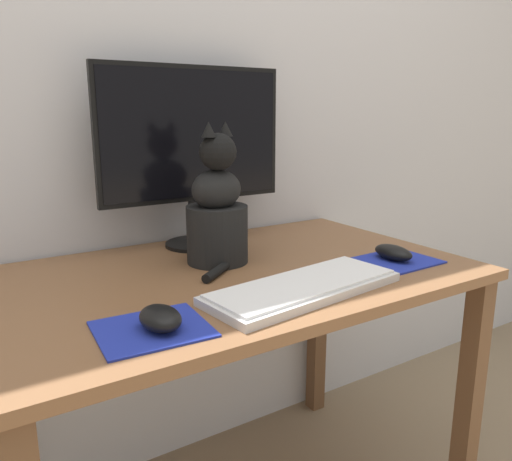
{
  "coord_description": "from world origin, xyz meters",
  "views": [
    {
      "loc": [
        -0.56,
        -0.99,
        1.08
      ],
      "look_at": [
        0.02,
        -0.06,
        0.82
      ],
      "focal_mm": 35.0,
      "sensor_mm": 36.0,
      "label": 1
    }
  ],
  "objects_px": {
    "monitor": "(193,145)",
    "keyboard": "(304,287)",
    "computer_mouse_left": "(160,318)",
    "computer_mouse_right": "(393,252)",
    "cat": "(216,212)"
  },
  "relations": [
    {
      "from": "computer_mouse_right",
      "to": "cat",
      "type": "distance_m",
      "value": 0.46
    },
    {
      "from": "computer_mouse_left",
      "to": "cat",
      "type": "distance_m",
      "value": 0.42
    },
    {
      "from": "monitor",
      "to": "cat",
      "type": "bearing_deg",
      "value": -98.53
    },
    {
      "from": "monitor",
      "to": "keyboard",
      "type": "relative_size",
      "value": 1.17
    },
    {
      "from": "keyboard",
      "to": "cat",
      "type": "bearing_deg",
      "value": 93.46
    },
    {
      "from": "computer_mouse_left",
      "to": "computer_mouse_right",
      "type": "distance_m",
      "value": 0.66
    },
    {
      "from": "cat",
      "to": "computer_mouse_left",
      "type": "bearing_deg",
      "value": -148.66
    },
    {
      "from": "computer_mouse_left",
      "to": "cat",
      "type": "relative_size",
      "value": 0.29
    },
    {
      "from": "monitor",
      "to": "cat",
      "type": "height_order",
      "value": "monitor"
    },
    {
      "from": "keyboard",
      "to": "monitor",
      "type": "bearing_deg",
      "value": 86.4
    },
    {
      "from": "computer_mouse_right",
      "to": "computer_mouse_left",
      "type": "bearing_deg",
      "value": -173.37
    },
    {
      "from": "monitor",
      "to": "keyboard",
      "type": "xyz_separation_m",
      "value": [
        0.03,
        -0.46,
        -0.27
      ]
    },
    {
      "from": "computer_mouse_right",
      "to": "keyboard",
      "type": "bearing_deg",
      "value": -169.74
    },
    {
      "from": "monitor",
      "to": "computer_mouse_left",
      "type": "xyz_separation_m",
      "value": [
        -0.3,
        -0.48,
        -0.26
      ]
    },
    {
      "from": "keyboard",
      "to": "computer_mouse_right",
      "type": "bearing_deg",
      "value": 3.46
    }
  ]
}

